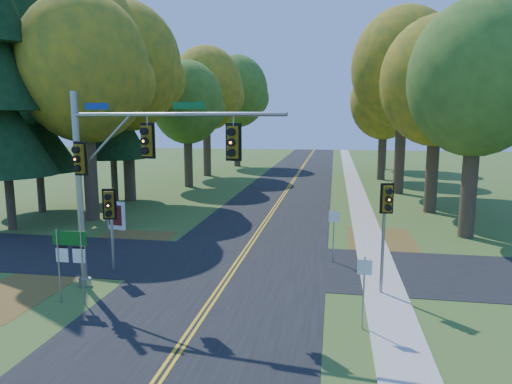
% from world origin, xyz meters
% --- Properties ---
extents(ground, '(160.00, 160.00, 0.00)m').
position_xyz_m(ground, '(0.00, 0.00, 0.00)').
color(ground, '#3A5C20').
rests_on(ground, ground).
extents(road_main, '(8.00, 160.00, 0.02)m').
position_xyz_m(road_main, '(0.00, 0.00, 0.01)').
color(road_main, black).
rests_on(road_main, ground).
extents(road_cross, '(60.00, 6.00, 0.02)m').
position_xyz_m(road_cross, '(0.00, 2.00, 0.01)').
color(road_cross, black).
rests_on(road_cross, ground).
extents(centerline_left, '(0.10, 160.00, 0.01)m').
position_xyz_m(centerline_left, '(-0.10, 0.00, 0.03)').
color(centerline_left, gold).
rests_on(centerline_left, road_main).
extents(centerline_right, '(0.10, 160.00, 0.01)m').
position_xyz_m(centerline_right, '(0.10, 0.00, 0.03)').
color(centerline_right, gold).
rests_on(centerline_right, road_main).
extents(sidewalk_east, '(1.60, 160.00, 0.06)m').
position_xyz_m(sidewalk_east, '(6.20, 0.00, 0.03)').
color(sidewalk_east, '#9E998E').
rests_on(sidewalk_east, ground).
extents(leaf_patch_w_near, '(4.00, 6.00, 0.00)m').
position_xyz_m(leaf_patch_w_near, '(-6.50, 4.00, 0.01)').
color(leaf_patch_w_near, brown).
rests_on(leaf_patch_w_near, ground).
extents(leaf_patch_e, '(3.50, 8.00, 0.00)m').
position_xyz_m(leaf_patch_e, '(6.80, 6.00, 0.01)').
color(leaf_patch_e, brown).
rests_on(leaf_patch_e, ground).
extents(leaf_patch_w_far, '(3.00, 5.00, 0.00)m').
position_xyz_m(leaf_patch_w_far, '(-7.50, -3.00, 0.01)').
color(leaf_patch_w_far, brown).
rests_on(leaf_patch_w_far, ground).
extents(tree_w_a, '(8.00, 8.00, 14.15)m').
position_xyz_m(tree_w_a, '(-11.13, 9.38, 9.49)').
color(tree_w_a, '#38281C').
rests_on(tree_w_a, ground).
extents(tree_e_a, '(7.20, 7.20, 12.73)m').
position_xyz_m(tree_e_a, '(11.57, 8.77, 8.53)').
color(tree_e_a, '#38281C').
rests_on(tree_e_a, ground).
extents(tree_w_b, '(8.60, 8.60, 15.38)m').
position_xyz_m(tree_w_b, '(-11.72, 16.29, 10.37)').
color(tree_w_b, '#38281C').
rests_on(tree_w_b, ground).
extents(tree_e_b, '(7.60, 7.60, 13.33)m').
position_xyz_m(tree_e_b, '(10.97, 15.58, 8.90)').
color(tree_e_b, '#38281C').
rests_on(tree_e_b, ground).
extents(tree_w_c, '(6.80, 6.80, 11.91)m').
position_xyz_m(tree_w_c, '(-9.54, 24.47, 7.94)').
color(tree_w_c, '#38281C').
rests_on(tree_w_c, ground).
extents(tree_e_c, '(8.80, 8.80, 15.79)m').
position_xyz_m(tree_e_c, '(9.88, 23.69, 10.66)').
color(tree_e_c, '#38281C').
rests_on(tree_e_c, ground).
extents(tree_w_d, '(8.20, 8.20, 14.56)m').
position_xyz_m(tree_w_d, '(-10.13, 33.18, 9.78)').
color(tree_w_d, '#38281C').
rests_on(tree_w_d, ground).
extents(tree_e_d, '(7.00, 7.00, 12.32)m').
position_xyz_m(tree_e_d, '(9.26, 32.87, 8.24)').
color(tree_e_d, '#38281C').
rests_on(tree_e_d, ground).
extents(tree_w_e, '(8.40, 8.40, 14.97)m').
position_xyz_m(tree_w_e, '(-8.92, 44.09, 10.07)').
color(tree_w_e, '#38281C').
rests_on(tree_w_e, ground).
extents(tree_e_e, '(7.80, 7.80, 13.74)m').
position_xyz_m(tree_e_e, '(10.47, 43.58, 9.19)').
color(tree_e_e, '#38281C').
rests_on(tree_e_e, ground).
extents(pine_b, '(5.60, 5.60, 17.31)m').
position_xyz_m(pine_b, '(-16.00, 11.00, 8.16)').
color(pine_b, '#38281C').
rests_on(pine_b, ground).
extents(pine_c, '(5.60, 5.60, 20.56)m').
position_xyz_m(pine_c, '(-13.00, 16.00, 9.69)').
color(pine_c, '#38281C').
rests_on(pine_c, ground).
extents(traffic_mast, '(8.21, 1.30, 7.48)m').
position_xyz_m(traffic_mast, '(-3.27, -2.14, 4.81)').
color(traffic_mast, gray).
rests_on(traffic_mast, ground).
extents(east_signal_pole, '(0.48, 0.57, 4.22)m').
position_xyz_m(east_signal_pole, '(6.09, -0.87, 3.20)').
color(east_signal_pole, gray).
rests_on(east_signal_pole, ground).
extents(ped_signal_pole, '(0.56, 0.66, 3.63)m').
position_xyz_m(ped_signal_pole, '(-4.95, -0.22, 2.70)').
color(ped_signal_pole, '#919599').
rests_on(ped_signal_pole, ground).
extents(route_sign_cluster, '(1.26, 0.09, 2.70)m').
position_xyz_m(route_sign_cluster, '(-4.80, -3.48, 1.90)').
color(route_sign_cluster, gray).
rests_on(route_sign_cluster, ground).
extents(info_kiosk, '(1.22, 0.42, 1.67)m').
position_xyz_m(info_kiosk, '(-8.40, 6.99, 0.83)').
color(info_kiosk, white).
rests_on(info_kiosk, ground).
extents(reg_sign_e_north, '(0.47, 0.11, 2.47)m').
position_xyz_m(reg_sign_e_north, '(4.26, 2.84, 1.69)').
color(reg_sign_e_north, gray).
rests_on(reg_sign_e_north, ground).
extents(reg_sign_e_south, '(0.45, 0.08, 2.33)m').
position_xyz_m(reg_sign_e_south, '(5.20, -3.81, 1.60)').
color(reg_sign_e_south, gray).
rests_on(reg_sign_e_south, ground).
extents(reg_sign_w, '(0.44, 0.16, 2.37)m').
position_xyz_m(reg_sign_w, '(-7.54, 4.38, 1.62)').
color(reg_sign_w, gray).
rests_on(reg_sign_w, ground).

